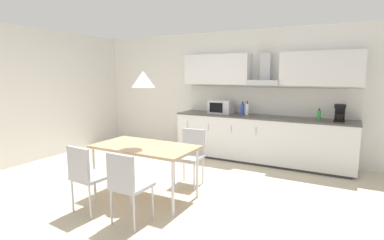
% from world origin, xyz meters
% --- Properties ---
extents(ground_plane, '(8.82, 7.59, 0.02)m').
position_xyz_m(ground_plane, '(0.00, 0.00, -0.01)').
color(ground_plane, beige).
extents(wall_back, '(7.05, 0.10, 2.64)m').
position_xyz_m(wall_back, '(0.00, 2.58, 1.32)').
color(wall_back, silver).
rests_on(wall_back, ground_plane).
extents(wall_left, '(0.10, 6.08, 2.64)m').
position_xyz_m(wall_left, '(-2.99, 0.00, 1.32)').
color(wall_left, silver).
rests_on(wall_left, ground_plane).
extents(kitchen_counter, '(3.46, 0.67, 0.92)m').
position_xyz_m(kitchen_counter, '(1.07, 2.21, 0.46)').
color(kitchen_counter, '#333333').
rests_on(kitchen_counter, ground_plane).
extents(backsplash_tile, '(3.44, 0.02, 0.55)m').
position_xyz_m(backsplash_tile, '(1.07, 2.52, 1.20)').
color(backsplash_tile, silver).
rests_on(backsplash_tile, kitchen_counter).
extents(upper_wall_cabinets, '(3.44, 0.40, 0.62)m').
position_xyz_m(upper_wall_cabinets, '(1.07, 2.36, 1.83)').
color(upper_wall_cabinets, silver).
extents(microwave, '(0.48, 0.35, 0.28)m').
position_xyz_m(microwave, '(0.22, 2.21, 1.06)').
color(microwave, '#ADADB2').
rests_on(microwave, kitchen_counter).
extents(coffee_maker, '(0.18, 0.19, 0.30)m').
position_xyz_m(coffee_maker, '(2.45, 2.23, 1.07)').
color(coffee_maker, black).
rests_on(coffee_maker, kitchen_counter).
extents(bottle_blue, '(0.08, 0.08, 0.26)m').
position_xyz_m(bottle_blue, '(0.67, 2.26, 1.03)').
color(bottle_blue, blue).
rests_on(bottle_blue, kitchen_counter).
extents(bottle_green, '(0.06, 0.06, 0.21)m').
position_xyz_m(bottle_green, '(2.12, 2.23, 1.01)').
color(bottle_green, green).
rests_on(bottle_green, kitchen_counter).
extents(bottle_white, '(0.07, 0.07, 0.28)m').
position_xyz_m(bottle_white, '(0.78, 2.24, 1.04)').
color(bottle_white, white).
rests_on(bottle_white, kitchen_counter).
extents(dining_table, '(1.44, 0.77, 0.75)m').
position_xyz_m(dining_table, '(0.11, -0.27, 0.70)').
color(dining_table, tan).
rests_on(dining_table, ground_plane).
extents(chair_near_left, '(0.43, 0.43, 0.87)m').
position_xyz_m(chair_near_left, '(-0.22, -1.03, 0.53)').
color(chair_near_left, '#B2B2B7').
rests_on(chair_near_left, ground_plane).
extents(chair_far_right, '(0.42, 0.42, 0.87)m').
position_xyz_m(chair_far_right, '(0.43, 0.50, 0.53)').
color(chair_far_right, '#B2B2B7').
rests_on(chair_far_right, ground_plane).
extents(chair_near_right, '(0.41, 0.41, 0.87)m').
position_xyz_m(chair_near_right, '(0.44, -1.03, 0.53)').
color(chair_near_right, '#B2B2B7').
rests_on(chair_near_right, ground_plane).
extents(pendant_lamp, '(0.32, 0.32, 0.22)m').
position_xyz_m(pendant_lamp, '(0.11, -0.27, 1.67)').
color(pendant_lamp, silver).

